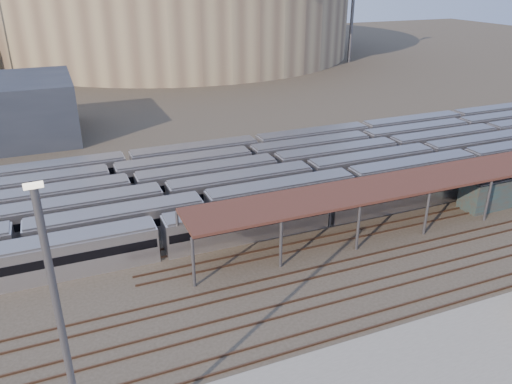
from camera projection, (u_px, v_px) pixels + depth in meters
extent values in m
plane|color=#383026|center=(281.00, 275.00, 46.91)|extent=(420.00, 420.00, 0.00)
cube|color=silver|center=(325.00, 207.00, 56.16)|extent=(112.00, 2.90, 3.60)
cube|color=silver|center=(204.00, 211.00, 55.21)|extent=(112.00, 2.90, 3.60)
cube|color=silver|center=(165.00, 201.00, 57.56)|extent=(112.00, 2.90, 3.60)
cube|color=silver|center=(275.00, 170.00, 66.63)|extent=(112.00, 2.90, 3.60)
cube|color=silver|center=(251.00, 162.00, 69.54)|extent=(112.00, 2.90, 3.60)
cube|color=silver|center=(257.00, 150.00, 73.99)|extent=(112.00, 2.90, 3.60)
cylinder|color=#545458|center=(193.00, 262.00, 44.21)|extent=(0.30, 0.30, 5.00)
cylinder|color=#545458|center=(178.00, 235.00, 48.77)|extent=(0.30, 0.30, 5.00)
cylinder|color=#545458|center=(281.00, 244.00, 47.19)|extent=(0.30, 0.30, 5.00)
cylinder|color=#545458|center=(259.00, 220.00, 51.76)|extent=(0.30, 0.30, 5.00)
cylinder|color=#545458|center=(358.00, 228.00, 50.18)|extent=(0.30, 0.30, 5.00)
cylinder|color=#545458|center=(331.00, 206.00, 54.74)|extent=(0.30, 0.30, 5.00)
cylinder|color=#545458|center=(426.00, 213.00, 53.16)|extent=(0.30, 0.30, 5.00)
cylinder|color=#545458|center=(395.00, 194.00, 57.72)|extent=(0.30, 0.30, 5.00)
cylinder|color=#545458|center=(488.00, 200.00, 56.14)|extent=(0.30, 0.30, 5.00)
cylinder|color=#545458|center=(453.00, 183.00, 60.70)|extent=(0.30, 0.30, 5.00)
cylinder|color=#545458|center=(506.00, 173.00, 63.68)|extent=(0.30, 0.30, 5.00)
cube|color=#392017|center=(444.00, 176.00, 55.85)|extent=(60.00, 6.00, 0.30)
cube|color=#4C3323|center=(289.00, 284.00, 45.40)|extent=(170.00, 0.12, 0.18)
cube|color=#4C3323|center=(282.00, 275.00, 46.67)|extent=(170.00, 0.12, 0.18)
cube|color=#4C3323|center=(309.00, 309.00, 42.02)|extent=(170.00, 0.12, 0.18)
cube|color=#4C3323|center=(301.00, 299.00, 43.29)|extent=(170.00, 0.12, 0.18)
cube|color=#4C3323|center=(334.00, 339.00, 38.64)|extent=(170.00, 0.12, 0.18)
cube|color=#4C3323|center=(324.00, 327.00, 39.91)|extent=(170.00, 0.12, 0.18)
cylinder|color=gray|center=(174.00, 10.00, 168.19)|extent=(116.00, 116.00, 28.00)
cylinder|color=#545458|center=(353.00, 1.00, 148.42)|extent=(1.00, 1.00, 36.00)
cylinder|color=#545458|center=(66.00, 354.00, 24.35)|extent=(0.36, 0.36, 17.72)
cube|color=#FFF2CC|center=(33.00, 186.00, 20.70)|extent=(0.82, 0.35, 0.20)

